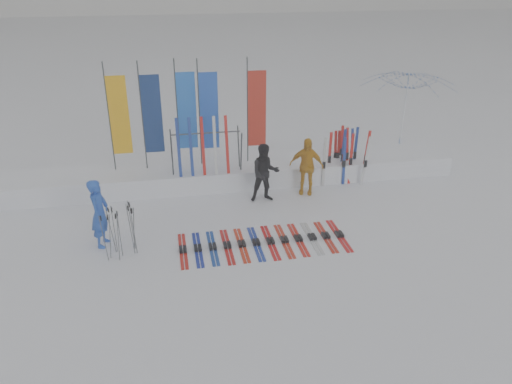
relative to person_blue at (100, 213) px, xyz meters
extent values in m
plane|color=white|center=(3.61, -1.42, -0.86)|extent=(120.00, 120.00, 0.00)
cube|color=white|center=(3.61, 3.18, -0.56)|extent=(14.00, 1.60, 0.60)
imported|color=blue|center=(0.00, 0.00, 0.00)|extent=(0.55, 0.70, 1.71)
imported|color=black|center=(4.37, 1.71, -0.01)|extent=(0.83, 0.66, 1.70)
imported|color=orange|center=(5.66, 1.99, 0.00)|extent=(1.09, 0.77, 1.71)
imported|color=white|center=(9.97, 4.70, 0.64)|extent=(4.28, 4.31, 2.99)
cube|color=#B0160E|center=(1.88, -0.67, -0.82)|extent=(0.17, 1.63, 0.07)
cube|color=navy|center=(2.23, -0.67, -0.82)|extent=(0.17, 1.62, 0.07)
cube|color=navy|center=(2.59, -0.67, -0.82)|extent=(0.17, 1.61, 0.07)
cube|color=#AD100D|center=(2.94, -0.67, -0.82)|extent=(0.17, 1.66, 0.07)
cube|color=red|center=(3.30, -0.67, -0.82)|extent=(0.17, 1.64, 0.07)
cube|color=navy|center=(3.65, -0.67, -0.82)|extent=(0.17, 1.64, 0.07)
cube|color=red|center=(4.01, -0.67, -0.82)|extent=(0.17, 1.68, 0.07)
cube|color=#B6210E|center=(4.36, -0.67, -0.82)|extent=(0.17, 1.67, 0.07)
cube|color=red|center=(4.72, -0.67, -0.82)|extent=(0.17, 1.63, 0.07)
cube|color=#B2B3B9|center=(5.07, -0.67, -0.82)|extent=(0.17, 1.62, 0.07)
cube|color=#B61D0E|center=(5.43, -0.67, -0.82)|extent=(0.17, 1.57, 0.07)
cube|color=red|center=(5.78, -0.67, -0.82)|extent=(0.17, 1.64, 0.07)
cylinder|color=#595B60|center=(0.33, -0.33, -0.28)|extent=(0.04, 0.12, 1.16)
cylinder|color=#595B60|center=(0.71, -0.49, -0.23)|extent=(0.11, 0.16, 1.25)
cylinder|color=#595B60|center=(0.45, -0.81, -0.24)|extent=(0.09, 0.04, 1.24)
cylinder|color=#595B60|center=(0.79, -0.52, -0.27)|extent=(0.11, 0.02, 1.18)
cylinder|color=#595B60|center=(0.73, -0.29, -0.23)|extent=(0.09, 0.11, 1.25)
cylinder|color=#595B60|center=(0.25, -0.67, -0.28)|extent=(0.11, 0.04, 1.15)
cylinder|color=#595B60|center=(0.47, -0.63, -0.25)|extent=(0.03, 0.06, 1.21)
cylinder|color=#595B60|center=(0.78, -0.53, -0.26)|extent=(0.07, 0.05, 1.20)
cylinder|color=#595B60|center=(0.13, -0.82, -0.25)|extent=(0.08, 0.12, 1.22)
cylinder|color=#595B60|center=(0.27, -0.49, -0.23)|extent=(0.11, 0.15, 1.24)
cylinder|color=#383A3F|center=(0.13, 3.41, 1.34)|extent=(0.04, 0.04, 3.20)
cube|color=#F0A70C|center=(0.42, 3.41, 1.39)|extent=(0.55, 0.03, 2.30)
cylinder|color=#383A3F|center=(1.06, 3.35, 1.34)|extent=(0.04, 0.04, 3.20)
cube|color=navy|center=(1.35, 3.35, 1.39)|extent=(0.55, 0.03, 2.30)
cylinder|color=#383A3F|center=(2.08, 3.53, 1.34)|extent=(0.04, 0.04, 3.20)
cube|color=blue|center=(2.37, 3.53, 1.39)|extent=(0.55, 0.03, 2.30)
cylinder|color=#383A3F|center=(2.72, 3.40, 1.34)|extent=(0.04, 0.04, 3.20)
cube|color=blue|center=(3.01, 3.40, 1.39)|extent=(0.55, 0.03, 2.30)
cylinder|color=#383A3F|center=(4.16, 3.36, 1.34)|extent=(0.04, 0.04, 3.20)
cube|color=#B62113|center=(4.45, 3.36, 1.39)|extent=(0.55, 0.03, 2.30)
cylinder|color=#383A3F|center=(1.82, 2.53, 0.37)|extent=(0.04, 0.30, 1.23)
cylinder|color=#383A3F|center=(1.82, 3.03, 0.37)|extent=(0.04, 0.30, 1.23)
cylinder|color=#383A3F|center=(3.82, 2.53, 0.37)|extent=(0.04, 0.30, 1.23)
cylinder|color=#383A3F|center=(3.82, 3.03, 0.37)|extent=(0.04, 0.30, 1.23)
cylinder|color=#383A3F|center=(2.82, 2.78, 0.92)|extent=(2.00, 0.04, 0.04)
cube|color=red|center=(7.20, 3.32, -0.07)|extent=(0.09, 0.02, 1.58)
cube|color=red|center=(6.94, 3.13, -0.12)|extent=(0.09, 0.03, 1.48)
cube|color=navy|center=(7.50, 2.88, -0.03)|extent=(0.09, 0.03, 1.65)
cube|color=red|center=(6.99, 2.50, -0.12)|extent=(0.09, 0.03, 1.47)
cube|color=navy|center=(6.96, 2.36, -0.09)|extent=(0.09, 0.03, 1.52)
cube|color=red|center=(6.61, 2.71, -0.05)|extent=(0.09, 0.02, 1.61)
cube|color=red|center=(7.67, 2.43, -0.02)|extent=(0.09, 0.03, 1.68)
cube|color=navy|center=(7.57, 3.34, -0.13)|extent=(0.09, 0.04, 1.46)
cube|color=red|center=(7.23, 2.84, -0.02)|extent=(0.09, 0.03, 1.66)
cube|color=silver|center=(7.58, 2.18, -0.06)|extent=(0.09, 0.03, 1.59)
cube|color=navy|center=(7.05, 2.78, -0.04)|extent=(0.09, 0.03, 1.63)
cube|color=red|center=(7.20, 2.45, -0.06)|extent=(0.09, 0.03, 1.59)
cube|color=red|center=(7.03, 3.08, -0.11)|extent=(0.09, 0.04, 1.50)
cube|color=silver|center=(6.31, 2.34, -0.08)|extent=(0.09, 0.03, 1.56)
camera|label=1|loc=(1.68, -11.02, 5.42)|focal=35.00mm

